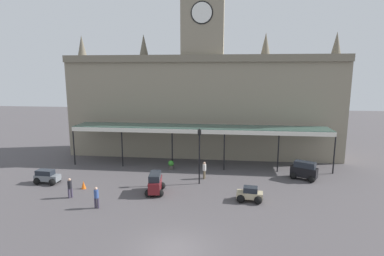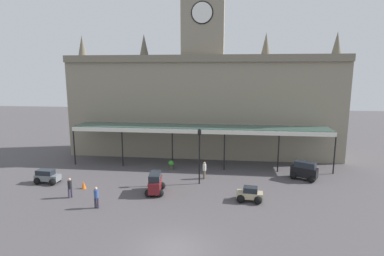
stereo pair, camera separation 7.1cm
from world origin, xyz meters
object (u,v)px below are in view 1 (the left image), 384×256
at_px(pedestrian_crossing_forecourt, 204,170).
at_px(pedestrian_near_entrance, 70,187).
at_px(traffic_cone, 84,185).
at_px(planter_by_canopy, 171,165).
at_px(victorian_lamppost, 199,150).
at_px(car_grey_estate, 47,177).
at_px(pedestrian_beside_cars, 96,197).
at_px(car_black_van, 304,171).
at_px(car_maroon_van, 155,184).
at_px(car_beige_sedan, 250,195).

height_order(pedestrian_crossing_forecourt, pedestrian_near_entrance, same).
relative_size(traffic_cone, planter_by_canopy, 0.74).
height_order(pedestrian_crossing_forecourt, victorian_lamppost, victorian_lamppost).
relative_size(car_grey_estate, pedestrian_beside_cars, 1.37).
bearing_deg(traffic_cone, car_grey_estate, 166.95).
bearing_deg(traffic_cone, pedestrian_near_entrance, -94.64).
xyz_separation_m(car_black_van, car_grey_estate, (-23.88, -3.76, -0.24)).
distance_m(car_maroon_van, car_beige_sedan, 7.92).
bearing_deg(victorian_lamppost, pedestrian_crossing_forecourt, 75.93).
bearing_deg(pedestrian_crossing_forecourt, car_beige_sedan, -50.58).
relative_size(pedestrian_crossing_forecourt, traffic_cone, 2.36).
xyz_separation_m(car_beige_sedan, pedestrian_near_entrance, (-14.57, -0.99, 0.41)).
bearing_deg(pedestrian_crossing_forecourt, car_grey_estate, -168.56).
bearing_deg(pedestrian_near_entrance, car_maroon_van, 14.85).
bearing_deg(victorian_lamppost, pedestrian_beside_cars, -140.13).
xyz_separation_m(car_grey_estate, victorian_lamppost, (14.02, 1.47, 2.65)).
bearing_deg(pedestrian_beside_cars, car_maroon_van, 42.48).
bearing_deg(planter_by_canopy, car_maroon_van, -91.30).
height_order(car_beige_sedan, victorian_lamppost, victorian_lamppost).
xyz_separation_m(car_black_van, victorian_lamppost, (-9.87, -2.28, 2.40)).
bearing_deg(pedestrian_near_entrance, pedestrian_crossing_forecourt, 28.95).
relative_size(pedestrian_crossing_forecourt, pedestrian_near_entrance, 1.00).
relative_size(pedestrian_beside_cars, traffic_cone, 2.36).
relative_size(victorian_lamppost, traffic_cone, 7.35).
bearing_deg(planter_by_canopy, car_black_van, -7.11).
relative_size(car_grey_estate, pedestrian_crossing_forecourt, 1.37).
distance_m(car_beige_sedan, pedestrian_beside_cars, 11.90).
bearing_deg(car_beige_sedan, traffic_cone, 175.90).
bearing_deg(car_grey_estate, car_black_van, 8.94).
relative_size(pedestrian_beside_cars, pedestrian_near_entrance, 1.00).
bearing_deg(pedestrian_beside_cars, traffic_cone, 127.50).
bearing_deg(victorian_lamppost, car_maroon_van, -143.12).
distance_m(pedestrian_beside_cars, victorian_lamppost, 9.72).
bearing_deg(planter_by_canopy, car_beige_sedan, -43.62).
bearing_deg(car_grey_estate, pedestrian_near_entrance, -37.75).
height_order(car_black_van, car_grey_estate, car_black_van).
xyz_separation_m(pedestrian_crossing_forecourt, planter_by_canopy, (-3.73, 2.50, -0.42)).
relative_size(car_grey_estate, planter_by_canopy, 2.39).
bearing_deg(car_black_van, traffic_cone, -166.79).
bearing_deg(victorian_lamppost, car_grey_estate, -174.00).
relative_size(pedestrian_beside_cars, victorian_lamppost, 0.32).
height_order(car_black_van, traffic_cone, car_black_van).
bearing_deg(car_maroon_van, pedestrian_beside_cars, -137.52).
bearing_deg(victorian_lamppost, car_beige_sedan, -38.18).
height_order(car_maroon_van, pedestrian_near_entrance, car_maroon_van).
xyz_separation_m(car_black_van, pedestrian_crossing_forecourt, (-9.51, -0.85, 0.10)).
relative_size(car_black_van, car_beige_sedan, 1.22).
bearing_deg(car_maroon_van, traffic_cone, 177.84).
bearing_deg(victorian_lamppost, planter_by_canopy, 130.57).
relative_size(car_maroon_van, car_beige_sedan, 1.17).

